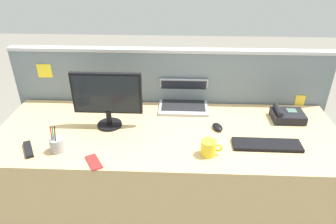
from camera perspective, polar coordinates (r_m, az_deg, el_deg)
name	(u,v)px	position (r m, az deg, el deg)	size (l,w,h in m)	color
ground_plane	(168,211)	(2.55, -0.05, -17.75)	(10.00, 10.00, 0.00)	slate
desk	(168,175)	(2.29, -0.06, -11.41)	(2.29, 0.83, 0.74)	tan
cubicle_divider	(170,118)	(2.54, 0.39, -1.04)	(2.40, 0.08, 1.16)	slate
desktop_monitor	(107,97)	(2.07, -11.12, 2.79)	(0.46, 0.17, 0.38)	black
laptop	(183,100)	(2.37, 2.85, 2.20)	(0.36, 0.28, 0.21)	#9EA0A8
desk_phone	(287,115)	(2.34, 20.98, -0.59)	(0.22, 0.17, 0.10)	black
keyboard_main	(267,145)	(2.02, 17.67, -5.75)	(0.42, 0.12, 0.02)	black
computer_mouse_right_hand	(217,127)	(2.11, 9.06, -2.72)	(0.06, 0.10, 0.03)	black
pen_cup	(57,145)	(1.98, -19.71, -5.64)	(0.08, 0.08, 0.18)	#99999E
cell_phone_red_case	(94,162)	(1.85, -13.45, -8.92)	(0.06, 0.15, 0.01)	#B22323
tv_remote	(28,149)	(2.07, -24.24, -6.27)	(0.04, 0.17, 0.02)	black
coffee_mug	(209,148)	(1.85, 7.48, -6.52)	(0.13, 0.09, 0.09)	yellow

